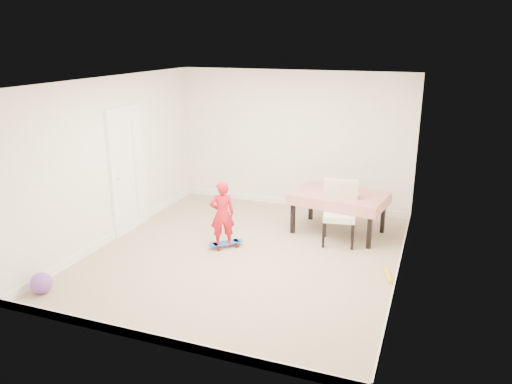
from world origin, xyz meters
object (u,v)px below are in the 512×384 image
(skateboard, at_px, (226,245))
(balloon, at_px, (41,283))
(dining_table, at_px, (338,213))
(child, at_px, (222,216))
(dining_chair, at_px, (339,214))

(skateboard, bearing_deg, balloon, -171.26)
(dining_table, bearing_deg, child, -132.27)
(dining_table, height_order, child, child)
(skateboard, xyz_separation_m, balloon, (-1.64, -2.18, 0.10))
(dining_table, distance_m, skateboard, 1.97)
(skateboard, bearing_deg, dining_chair, -18.41)
(dining_chair, xyz_separation_m, child, (-1.66, -0.81, 0.02))
(dining_table, xyz_separation_m, skateboard, (-1.52, -1.22, -0.31))
(dining_chair, bearing_deg, child, -163.69)
(dining_table, distance_m, balloon, 4.64)
(dining_table, relative_size, child, 1.42)
(dining_table, xyz_separation_m, balloon, (-3.16, -3.40, -0.21))
(dining_chair, xyz_separation_m, balloon, (-3.26, -2.96, -0.36))
(skateboard, height_order, balloon, balloon)
(dining_chair, height_order, balloon, dining_chair)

